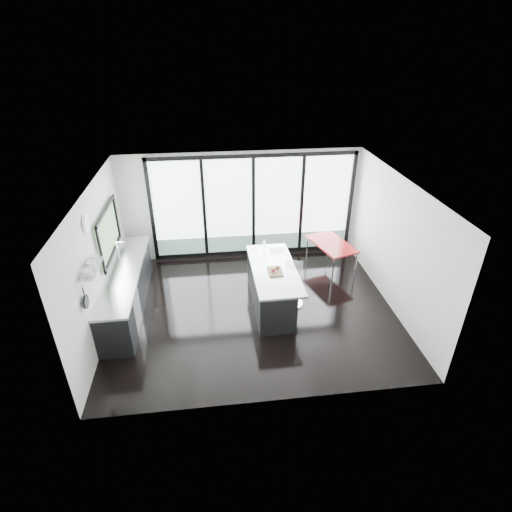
{
  "coord_description": "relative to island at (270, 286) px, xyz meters",
  "views": [
    {
      "loc": [
        -0.8,
        -6.97,
        5.25
      ],
      "look_at": [
        0.1,
        0.3,
        1.15
      ],
      "focal_mm": 28.0,
      "sensor_mm": 36.0,
      "label": 1
    }
  ],
  "objects": [
    {
      "name": "counter_cabinets",
      "position": [
        -3.07,
        0.24,
        0.0
      ],
      "size": [
        0.69,
        3.24,
        1.36
      ],
      "color": "black",
      "rests_on": "floor"
    },
    {
      "name": "red_table",
      "position": [
        1.75,
        1.34,
        -0.11
      ],
      "size": [
        1.1,
        1.48,
        0.71
      ],
      "primitive_type": "cube",
      "rotation": [
        0.0,
        0.0,
        0.29
      ],
      "color": "maroon",
      "rests_on": "floor"
    },
    {
      "name": "ceiling",
      "position": [
        -0.39,
        -0.16,
        2.34
      ],
      "size": [
        6.0,
        5.0,
        0.0
      ],
      "primitive_type": "cube",
      "color": "white",
      "rests_on": "wall_back"
    },
    {
      "name": "wall_front",
      "position": [
        -0.39,
        -2.66,
        0.94
      ],
      "size": [
        6.0,
        0.0,
        2.8
      ],
      "primitive_type": "cube",
      "color": "beige",
      "rests_on": "ground"
    },
    {
      "name": "island",
      "position": [
        0.0,
        0.0,
        0.0
      ],
      "size": [
        0.95,
        2.22,
        1.18
      ],
      "color": "black",
      "rests_on": "floor"
    },
    {
      "name": "wall_right",
      "position": [
        2.61,
        -0.16,
        0.94
      ],
      "size": [
        0.0,
        5.0,
        2.8
      ],
      "primitive_type": "cube",
      "color": "beige",
      "rests_on": "ground"
    },
    {
      "name": "wall_back",
      "position": [
        -0.12,
        2.3,
        0.81
      ],
      "size": [
        6.0,
        0.09,
        2.8
      ],
      "color": "beige",
      "rests_on": "ground"
    },
    {
      "name": "bar_stool_near",
      "position": [
        0.47,
        -0.07,
        -0.07
      ],
      "size": [
        0.62,
        0.62,
        0.77
      ],
      "primitive_type": "cylinder",
      "rotation": [
        0.0,
        0.0,
        -0.32
      ],
      "color": "silver",
      "rests_on": "floor"
    },
    {
      "name": "wall_left",
      "position": [
        -3.37,
        0.11,
        1.1
      ],
      "size": [
        0.26,
        5.0,
        2.8
      ],
      "color": "beige",
      "rests_on": "ground"
    },
    {
      "name": "floor",
      "position": [
        -0.39,
        -0.16,
        -0.46
      ],
      "size": [
        6.0,
        5.0,
        0.0
      ],
      "primitive_type": "cube",
      "color": "black",
      "rests_on": "ground"
    },
    {
      "name": "bar_stool_far",
      "position": [
        0.28,
        0.62,
        -0.08
      ],
      "size": [
        0.5,
        0.5,
        0.75
      ],
      "primitive_type": "cylinder",
      "rotation": [
        0.0,
        0.0,
        0.06
      ],
      "color": "silver",
      "rests_on": "floor"
    }
  ]
}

